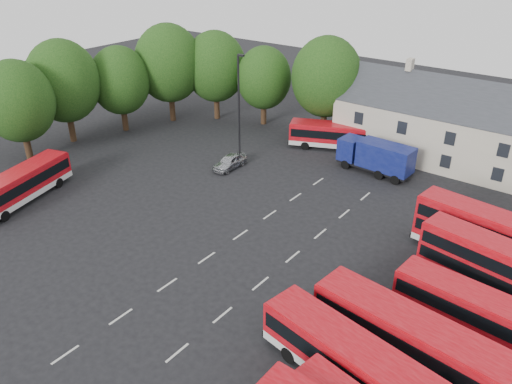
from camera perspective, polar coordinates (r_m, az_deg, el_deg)
ground at (r=36.36m, az=-7.81°, el=-8.92°), size 140.00×140.00×0.00m
lane_markings at (r=36.13m, az=-2.70°, el=-8.91°), size 5.15×33.80×0.01m
treeline at (r=59.56m, az=-9.56°, el=12.88°), size 29.92×32.59×12.01m
bus_row_c at (r=27.56m, az=11.19°, el=-18.50°), size 11.27×4.34×3.11m
bus_row_d at (r=29.50m, az=17.28°, el=-15.49°), size 11.59×3.81×3.22m
bus_row_e at (r=32.79m, az=24.38°, el=-12.39°), size 10.39×3.20×2.89m
bus_dd_south at (r=36.09m, az=25.69°, el=-7.67°), size 10.02×3.76×4.01m
bus_dd_north at (r=39.09m, az=25.00°, el=-4.52°), size 10.44×3.55×4.20m
bus_west at (r=48.66m, az=-25.32°, el=0.88°), size 5.18×10.58×2.92m
bus_north at (r=55.85m, az=9.17°, el=6.55°), size 10.23×6.26×2.88m
box_truck at (r=50.71m, az=13.59°, el=4.03°), size 7.61×2.73×3.28m
silver_car at (r=50.88m, az=-3.02°, el=3.49°), size 1.76×4.22×1.43m
lamppost at (r=50.53m, az=-1.95°, el=9.72°), size 0.77×0.33×11.17m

